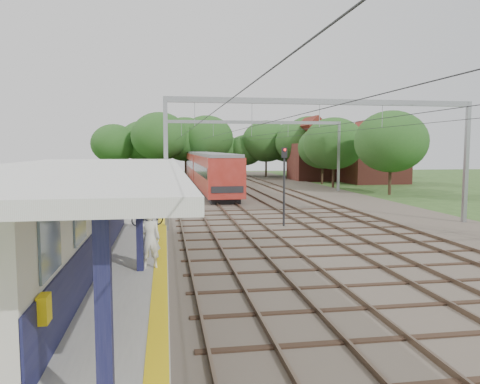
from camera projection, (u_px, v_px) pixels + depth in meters
ground at (396, 344)px, 10.45m from camera, size 160.00×160.00×0.00m
ballast_bed at (271, 198)px, 40.56m from camera, size 18.00×90.00×0.10m
platform at (116, 233)px, 23.01m from camera, size 5.00×52.00×0.35m
yellow_stripe at (162, 229)px, 23.35m from camera, size 0.45×52.00×0.01m
station_building at (51, 217)px, 15.74m from camera, size 3.41×18.00×3.40m
canopy at (78, 171)px, 14.78m from camera, size 6.40×20.00×3.44m
rail_tracks at (243, 197)px, 40.16m from camera, size 11.80×88.00×0.15m
catenary_system at (278, 133)px, 35.32m from camera, size 17.22×88.00×7.00m
tree_band at (228, 144)px, 66.75m from camera, size 31.72×30.88×8.82m
house_near at (375, 159)px, 58.70m from camera, size 7.00×6.12×7.89m
house_far at (321, 157)px, 63.79m from camera, size 8.00×6.12×8.66m
person at (149, 239)px, 15.59m from camera, size 0.78×0.56×1.99m
bicycle at (147, 216)px, 24.17m from camera, size 1.77×1.00×1.03m
train at (206, 168)px, 52.37m from camera, size 2.90×36.04×3.80m
signal_post at (284, 177)px, 25.43m from camera, size 0.34×0.30×4.40m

